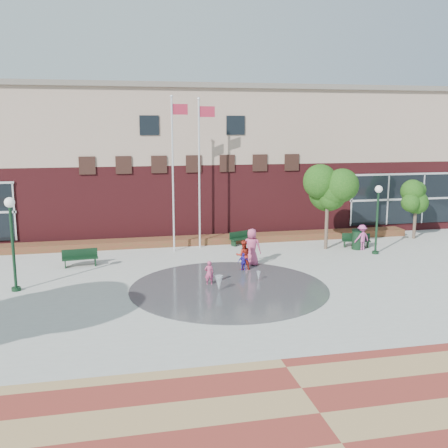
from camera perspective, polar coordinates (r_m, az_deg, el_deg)
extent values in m
plane|color=#666056|center=(19.58, 2.48, -9.66)|extent=(120.00, 120.00, 0.00)
cube|color=#A8A8A0|center=(23.27, 0.00, -6.29)|extent=(46.00, 18.00, 0.01)
cube|color=maroon|center=(13.56, 10.38, -19.64)|extent=(46.00, 6.00, 0.01)
cylinder|color=#383A3D|center=(22.34, 0.54, -7.03)|extent=(8.40, 8.40, 0.01)
cube|color=#57191D|center=(35.85, -4.52, 3.39)|extent=(44.00, 10.00, 4.50)
cube|color=tan|center=(35.56, -4.63, 10.60)|extent=(44.00, 10.00, 4.50)
cube|color=slate|center=(35.63, -4.69, 14.30)|extent=(44.40, 10.40, 0.30)
cube|color=black|center=(36.37, 20.79, 2.61)|extent=(10.00, 0.12, 3.19)
cube|color=black|center=(30.31, -8.14, 10.59)|extent=(1.10, 0.10, 1.10)
cube|color=black|center=(31.07, 1.26, 10.70)|extent=(1.10, 0.10, 1.10)
cube|color=maroon|center=(30.50, -2.99, -2.19)|extent=(26.00, 1.20, 0.40)
cylinder|color=white|center=(28.19, -5.58, 5.18)|extent=(0.10, 0.10, 8.22)
sphere|color=white|center=(28.09, -5.74, 13.66)|extent=(0.16, 0.16, 0.16)
cube|color=#C62843|center=(28.23, -4.84, 12.34)|extent=(0.88, 0.24, 0.55)
cylinder|color=white|center=(28.88, -2.71, 5.28)|extent=(0.10, 0.10, 8.15)
sphere|color=white|center=(28.79, -2.78, 13.48)|extent=(0.17, 0.17, 0.17)
cube|color=#C62843|center=(28.94, -1.89, 12.13)|extent=(0.92, 0.22, 0.57)
cylinder|color=#13321C|center=(23.21, -21.96, -2.61)|extent=(0.13, 0.13, 3.55)
cylinder|color=#13321C|center=(23.63, -21.68, -6.61)|extent=(0.38, 0.38, 0.17)
sphere|color=white|center=(22.86, -22.31, 2.19)|extent=(0.42, 0.42, 0.42)
cylinder|color=#13321C|center=(28.93, 16.30, 0.04)|extent=(0.12, 0.12, 3.33)
cylinder|color=#13321C|center=(29.25, 16.13, -3.01)|extent=(0.35, 0.35, 0.16)
sphere|color=white|center=(28.66, 16.49, 3.66)|extent=(0.39, 0.39, 0.39)
cube|color=#13321C|center=(26.48, -15.39, -3.63)|extent=(1.73, 0.63, 0.06)
cube|color=#13321C|center=(26.63, -15.44, -3.07)|extent=(1.69, 0.21, 0.42)
cube|color=#13321C|center=(30.12, 2.04, -1.58)|extent=(1.63, 1.02, 0.05)
cube|color=#13321C|center=(30.23, 1.83, -1.14)|extent=(1.47, 0.66, 0.39)
cube|color=#13321C|center=(30.45, 14.20, -1.78)|extent=(1.61, 0.87, 0.05)
cube|color=#13321C|center=(30.59, 14.16, -1.34)|extent=(1.50, 0.50, 0.39)
cylinder|color=#13321C|center=(29.98, 14.34, -1.70)|extent=(0.64, 0.64, 1.07)
cylinder|color=black|center=(29.87, 14.39, -0.66)|extent=(0.68, 0.68, 0.06)
cylinder|color=#4A392E|center=(29.49, 11.10, -0.05)|extent=(0.19, 0.19, 2.80)
cylinder|color=#4A392E|center=(33.70, 20.05, 0.28)|extent=(0.19, 0.19, 2.16)
cone|color=white|center=(21.97, -0.56, -7.35)|extent=(0.33, 0.33, 0.64)
cone|color=white|center=(23.42, 3.77, -6.22)|extent=(0.18, 0.18, 0.42)
imported|color=#C1416F|center=(22.64, -1.63, -5.36)|extent=(0.41, 0.29, 1.09)
imported|color=#AF261A|center=(24.92, 2.12, -3.43)|extent=(0.74, 0.59, 1.45)
imported|color=#C24874|center=(25.71, 3.04, -2.53)|extent=(1.07, 0.94, 1.85)
imported|color=#3121B7|center=(24.80, 2.14, -4.15)|extent=(0.56, 0.31, 0.90)
imported|color=#C74D94|center=(29.83, 14.78, -1.43)|extent=(1.02, 0.74, 1.42)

